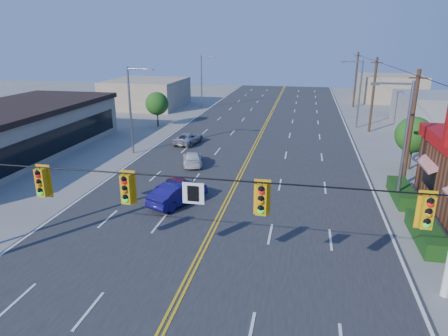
% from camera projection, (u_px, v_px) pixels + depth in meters
% --- Properties ---
extents(ground, '(160.00, 160.00, 0.00)m').
position_uv_depth(ground, '(167.00, 323.00, 15.30)').
color(ground, gray).
rests_on(ground, ground).
extents(road, '(20.00, 120.00, 0.06)m').
position_uv_depth(road, '(245.00, 166.00, 33.92)').
color(road, '#2D2D30').
rests_on(road, ground).
extents(signal_span, '(24.32, 0.34, 9.00)m').
position_uv_depth(signal_span, '(157.00, 206.00, 13.80)').
color(signal_span, '#47301E').
rests_on(signal_span, ground).
extents(streetlight_se, '(2.55, 0.25, 8.00)m').
position_uv_depth(streetlight_se, '(402.00, 137.00, 24.90)').
color(streetlight_se, gray).
rests_on(streetlight_se, ground).
extents(streetlight_ne, '(2.55, 0.25, 8.00)m').
position_uv_depth(streetlight_ne, '(358.00, 90.00, 47.25)').
color(streetlight_ne, gray).
rests_on(streetlight_ne, ground).
extents(streetlight_sw, '(2.55, 0.25, 8.00)m').
position_uv_depth(streetlight_sw, '(132.00, 106.00, 36.43)').
color(streetlight_sw, gray).
rests_on(streetlight_sw, ground).
extents(streetlight_nw, '(2.55, 0.25, 8.00)m').
position_uv_depth(streetlight_nw, '(203.00, 79.00, 60.65)').
color(streetlight_nw, gray).
rests_on(streetlight_nw, ground).
extents(utility_pole_near, '(0.28, 0.28, 8.40)m').
position_uv_depth(utility_pole_near, '(411.00, 129.00, 28.45)').
color(utility_pole_near, '#47301E').
rests_on(utility_pole_near, ground).
extents(utility_pole_mid, '(0.28, 0.28, 8.40)m').
position_uv_depth(utility_pole_mid, '(373.00, 95.00, 45.22)').
color(utility_pole_mid, '#47301E').
rests_on(utility_pole_mid, ground).
extents(utility_pole_far, '(0.28, 0.28, 8.40)m').
position_uv_depth(utility_pole_far, '(356.00, 80.00, 61.99)').
color(utility_pole_far, '#47301E').
rests_on(utility_pole_far, ground).
extents(tree_kfc_rear, '(2.94, 2.94, 4.41)m').
position_uv_depth(tree_kfc_rear, '(414.00, 135.00, 32.33)').
color(tree_kfc_rear, '#47301E').
rests_on(tree_kfc_rear, ground).
extents(tree_west, '(2.80, 2.80, 4.20)m').
position_uv_depth(tree_west, '(157.00, 104.00, 48.56)').
color(tree_west, '#47301E').
rests_on(tree_west, ground).
extents(bld_west_far, '(11.00, 12.00, 4.20)m').
position_uv_depth(bld_west_far, '(147.00, 93.00, 63.14)').
color(bld_west_far, tan).
rests_on(bld_west_far, ground).
extents(bld_east_far, '(10.00, 10.00, 4.40)m').
position_uv_depth(bld_east_far, '(390.00, 88.00, 68.78)').
color(bld_east_far, tan).
rests_on(bld_east_far, ground).
extents(car_magenta, '(2.74, 3.86, 1.22)m').
position_uv_depth(car_magenta, '(177.00, 186.00, 27.66)').
color(car_magenta, maroon).
rests_on(car_magenta, ground).
extents(car_blue, '(3.22, 4.68, 1.46)m').
position_uv_depth(car_blue, '(178.00, 194.00, 26.02)').
color(car_blue, '#140F5A').
rests_on(car_blue, ground).
extents(car_white, '(2.60, 4.12, 1.11)m').
position_uv_depth(car_white, '(193.00, 159.00, 34.06)').
color(car_white, silver).
rests_on(car_white, ground).
extents(car_silver, '(2.53, 4.37, 1.15)m').
position_uv_depth(car_silver, '(188.00, 139.00, 40.84)').
color(car_silver, '#B8B7BC').
rests_on(car_silver, ground).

